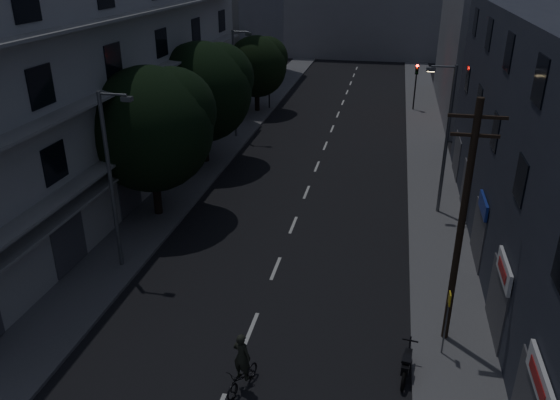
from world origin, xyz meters
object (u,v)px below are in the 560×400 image
(bus_stop_sign, at_px, (447,312))
(motorcycle, at_px, (406,365))
(utility_pole, at_px, (462,223))
(cyclist, at_px, (242,371))

(bus_stop_sign, xyz_separation_m, motorcycle, (-1.27, -1.31, -1.42))
(utility_pole, height_order, motorcycle, utility_pole)
(utility_pole, bearing_deg, cyclist, -149.63)
(bus_stop_sign, relative_size, cyclist, 1.15)
(motorcycle, height_order, cyclist, cyclist)
(utility_pole, relative_size, bus_stop_sign, 3.56)
(cyclist, bearing_deg, motorcycle, 36.19)
(utility_pole, distance_m, cyclist, 8.79)
(bus_stop_sign, xyz_separation_m, cyclist, (-6.53, -2.96, -1.15))
(utility_pole, distance_m, motorcycle, 5.15)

